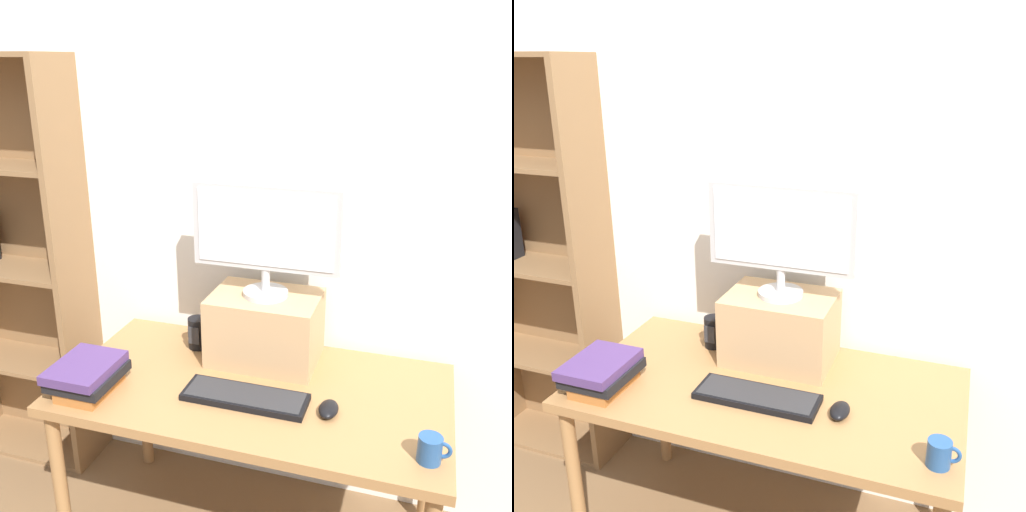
% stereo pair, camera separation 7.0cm
% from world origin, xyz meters
% --- Properties ---
extents(back_wall, '(7.00, 0.08, 2.60)m').
position_xyz_m(back_wall, '(0.00, 0.44, 1.30)').
color(back_wall, silver).
rests_on(back_wall, ground_plane).
extents(desk, '(1.37, 0.73, 0.72)m').
position_xyz_m(desk, '(0.00, 0.00, 0.65)').
color(desk, '#9E7042').
rests_on(desk, ground_plane).
extents(bookshelf_unit, '(0.69, 0.28, 1.85)m').
position_xyz_m(bookshelf_unit, '(-1.25, 0.29, 0.94)').
color(bookshelf_unit, olive).
rests_on(bookshelf_unit, ground_plane).
extents(riser_box, '(0.41, 0.29, 0.27)m').
position_xyz_m(riser_box, '(-0.02, 0.20, 0.86)').
color(riser_box, tan).
rests_on(riser_box, desk).
extents(computer_monitor, '(0.55, 0.17, 0.42)m').
position_xyz_m(computer_monitor, '(-0.02, 0.20, 1.23)').
color(computer_monitor, '#B7B7BA').
rests_on(computer_monitor, riser_box).
extents(keyboard, '(0.43, 0.14, 0.02)m').
position_xyz_m(keyboard, '(0.00, -0.10, 0.73)').
color(keyboard, black).
rests_on(keyboard, desk).
extents(computer_mouse, '(0.06, 0.10, 0.04)m').
position_xyz_m(computer_mouse, '(0.29, -0.09, 0.74)').
color(computer_mouse, black).
rests_on(computer_mouse, desk).
extents(book_stack, '(0.21, 0.25, 0.11)m').
position_xyz_m(book_stack, '(-0.55, -0.21, 0.78)').
color(book_stack, '#AD662D').
rests_on(book_stack, desk).
extents(coffee_mug, '(0.10, 0.07, 0.08)m').
position_xyz_m(coffee_mug, '(0.61, -0.24, 0.76)').
color(coffee_mug, '#234C84').
rests_on(coffee_mug, desk).
extents(desk_speaker, '(0.08, 0.08, 0.13)m').
position_xyz_m(desk_speaker, '(-0.30, 0.20, 0.79)').
color(desk_speaker, black).
rests_on(desk_speaker, desk).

